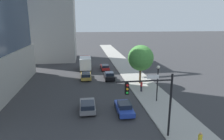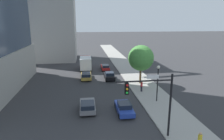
% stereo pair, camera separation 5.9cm
% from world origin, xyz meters
% --- Properties ---
extents(sidewalk, '(5.06, 120.00, 0.15)m').
position_xyz_m(sidewalk, '(7.86, 20.00, 0.07)').
color(sidewalk, '#9E9B93').
rests_on(sidewalk, ground).
extents(construction_building, '(16.72, 13.37, 35.67)m').
position_xyz_m(construction_building, '(-12.31, 46.21, 14.32)').
color(construction_building, '#B2AFA8').
rests_on(construction_building, ground).
extents(traffic_light_pole, '(5.27, 0.48, 6.20)m').
position_xyz_m(traffic_light_pole, '(3.94, 2.98, 4.39)').
color(traffic_light_pole, black).
rests_on(traffic_light_pole, sidewalk).
extents(street_lamp, '(0.44, 0.44, 5.05)m').
position_xyz_m(street_lamp, '(7.68, 11.41, 3.52)').
color(street_lamp, black).
rests_on(street_lamp, sidewalk).
extents(street_tree, '(4.49, 4.49, 6.81)m').
position_xyz_m(street_tree, '(7.69, 19.82, 4.71)').
color(street_tree, brown).
rests_on(street_tree, sidewalk).
extents(car_blue, '(1.80, 4.36, 1.37)m').
position_xyz_m(car_blue, '(2.56, 8.74, 0.67)').
color(car_blue, '#233D9E').
rests_on(car_blue, ground).
extents(car_gold, '(1.94, 4.66, 1.42)m').
position_xyz_m(car_gold, '(-1.87, 24.10, 0.71)').
color(car_gold, '#AD8938').
rests_on(car_gold, ground).
extents(car_gray, '(1.89, 4.17, 1.43)m').
position_xyz_m(car_gray, '(-1.87, 9.74, 0.73)').
color(car_gray, slate).
rests_on(car_gray, ground).
extents(car_red, '(1.75, 4.58, 1.37)m').
position_xyz_m(car_red, '(2.56, 31.13, 0.70)').
color(car_red, red).
rests_on(car_red, ground).
extents(car_black, '(1.82, 4.15, 1.53)m').
position_xyz_m(car_black, '(2.56, 23.34, 0.75)').
color(car_black, black).
rests_on(car_black, ground).
extents(box_truck, '(2.47, 6.75, 3.08)m').
position_xyz_m(box_truck, '(-1.87, 31.70, 1.77)').
color(box_truck, '#B21E1E').
rests_on(box_truck, ground).
extents(pedestrian_red_shirt, '(0.34, 0.34, 1.69)m').
position_xyz_m(pedestrian_red_shirt, '(6.69, 15.53, 1.01)').
color(pedestrian_red_shirt, black).
rests_on(pedestrian_red_shirt, sidewalk).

